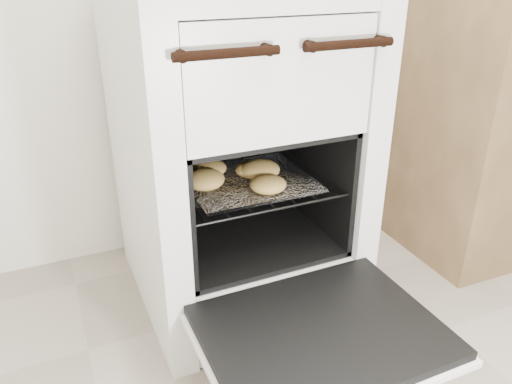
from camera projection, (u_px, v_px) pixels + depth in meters
stove at (235, 157)px, 1.50m from camera, size 0.63×0.70×0.96m
oven_door at (321, 334)px, 1.17m from camera, size 0.56×0.44×0.04m
oven_rack at (244, 180)px, 1.46m from camera, size 0.46×0.44×0.01m
foil_sheet at (247, 180)px, 1.44m from camera, size 0.35×0.31×0.01m
baked_rolls at (240, 173)px, 1.42m from camera, size 0.30×0.30×0.05m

